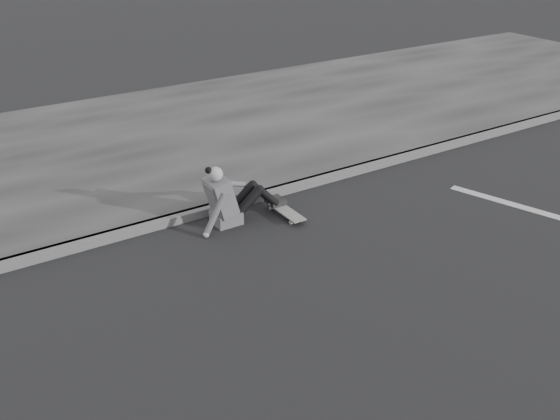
% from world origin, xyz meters
% --- Properties ---
extents(ground, '(80.00, 80.00, 0.00)m').
position_xyz_m(ground, '(0.00, 0.00, 0.00)').
color(ground, black).
rests_on(ground, ground).
extents(curb, '(24.00, 0.16, 0.12)m').
position_xyz_m(curb, '(0.00, 2.58, 0.06)').
color(curb, '#535353').
rests_on(curb, ground).
extents(sidewalk, '(24.00, 6.00, 0.12)m').
position_xyz_m(sidewalk, '(0.00, 5.60, 0.06)').
color(sidewalk, '#333333').
rests_on(sidewalk, ground).
extents(skateboard, '(0.20, 0.78, 0.09)m').
position_xyz_m(skateboard, '(-0.88, 1.95, 0.07)').
color(skateboard, gray).
rests_on(skateboard, ground).
extents(seated_woman, '(1.38, 0.46, 0.88)m').
position_xyz_m(seated_woman, '(-1.61, 2.19, 0.36)').
color(seated_woman, '#525255').
rests_on(seated_woman, ground).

